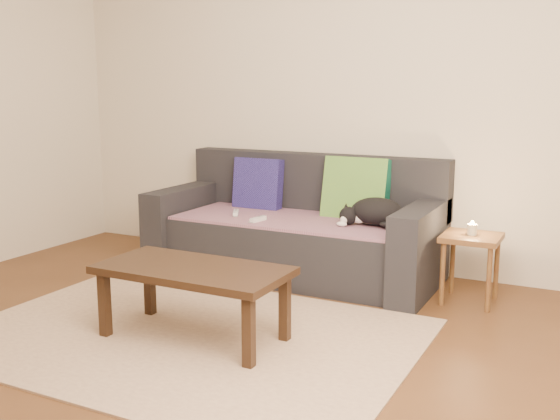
{
  "coord_description": "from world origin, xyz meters",
  "views": [
    {
      "loc": [
        2.05,
        -2.71,
        1.38
      ],
      "look_at": [
        0.05,
        1.2,
        0.55
      ],
      "focal_mm": 42.0,
      "sensor_mm": 36.0,
      "label": 1
    }
  ],
  "objects_px": {
    "cat": "(374,212)",
    "wii_remote_b": "(258,219)",
    "sofa": "(297,233)",
    "wii_remote_a": "(236,213)",
    "coffee_table": "(193,276)",
    "side_table": "(471,247)"
  },
  "relations": [
    {
      "from": "wii_remote_a",
      "to": "wii_remote_b",
      "type": "relative_size",
      "value": 1.0
    },
    {
      "from": "sofa",
      "to": "wii_remote_b",
      "type": "relative_size",
      "value": 14.0
    },
    {
      "from": "cat",
      "to": "coffee_table",
      "type": "relative_size",
      "value": 0.43
    },
    {
      "from": "cat",
      "to": "coffee_table",
      "type": "bearing_deg",
      "value": -103.56
    },
    {
      "from": "cat",
      "to": "coffee_table",
      "type": "distance_m",
      "value": 1.49
    },
    {
      "from": "sofa",
      "to": "cat",
      "type": "xyz_separation_m",
      "value": [
        0.62,
        -0.06,
        0.22
      ]
    },
    {
      "from": "sofa",
      "to": "coffee_table",
      "type": "xyz_separation_m",
      "value": [
        0.06,
        -1.44,
        0.06
      ]
    },
    {
      "from": "coffee_table",
      "to": "sofa",
      "type": "bearing_deg",
      "value": 92.48
    },
    {
      "from": "sofa",
      "to": "wii_remote_a",
      "type": "xyz_separation_m",
      "value": [
        -0.42,
        -0.18,
        0.15
      ]
    },
    {
      "from": "side_table",
      "to": "coffee_table",
      "type": "distance_m",
      "value": 1.82
    },
    {
      "from": "sofa",
      "to": "wii_remote_a",
      "type": "height_order",
      "value": "sofa"
    },
    {
      "from": "coffee_table",
      "to": "wii_remote_b",
      "type": "bearing_deg",
      "value": 100.96
    },
    {
      "from": "wii_remote_b",
      "to": "cat",
      "type": "bearing_deg",
      "value": -62.79
    },
    {
      "from": "cat",
      "to": "wii_remote_a",
      "type": "height_order",
      "value": "cat"
    },
    {
      "from": "sofa",
      "to": "wii_remote_a",
      "type": "distance_m",
      "value": 0.48
    },
    {
      "from": "sofa",
      "to": "coffee_table",
      "type": "distance_m",
      "value": 1.44
    },
    {
      "from": "wii_remote_a",
      "to": "coffee_table",
      "type": "height_order",
      "value": "wii_remote_a"
    },
    {
      "from": "sofa",
      "to": "wii_remote_a",
      "type": "bearing_deg",
      "value": -156.86
    },
    {
      "from": "wii_remote_a",
      "to": "wii_remote_b",
      "type": "xyz_separation_m",
      "value": [
        0.26,
        -0.13,
        0.0
      ]
    },
    {
      "from": "wii_remote_b",
      "to": "coffee_table",
      "type": "distance_m",
      "value": 1.15
    },
    {
      "from": "cat",
      "to": "wii_remote_b",
      "type": "xyz_separation_m",
      "value": [
        -0.78,
        -0.25,
        -0.08
      ]
    },
    {
      "from": "sofa",
      "to": "wii_remote_b",
      "type": "bearing_deg",
      "value": -116.88
    }
  ]
}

